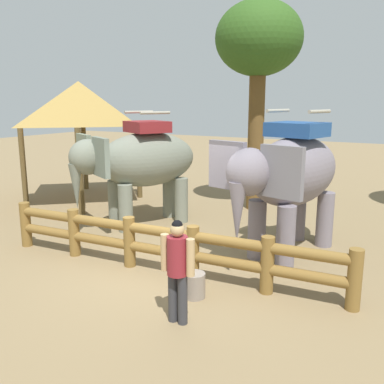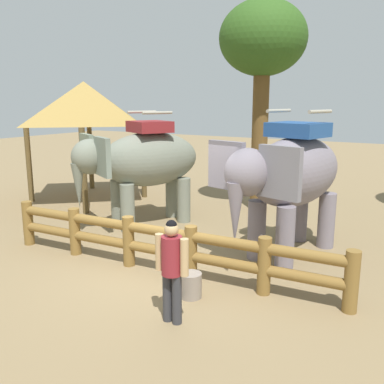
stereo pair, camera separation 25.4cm
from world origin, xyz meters
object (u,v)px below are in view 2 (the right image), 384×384
(tourist_woman_in_black, at_px, (172,264))
(tree_far_left, at_px, (263,45))
(thatched_shelter, at_px, (85,104))
(log_fence, at_px, (159,243))
(elephant_center, at_px, (289,176))
(elephant_near_left, at_px, (142,162))
(feed_bucket, at_px, (191,285))

(tourist_woman_in_black, relative_size, tree_far_left, 0.26)
(thatched_shelter, bearing_deg, tree_far_left, 17.83)
(thatched_shelter, bearing_deg, tourist_woman_in_black, -37.62)
(log_fence, xyz_separation_m, thatched_shelter, (-5.80, 3.98, 2.66))
(elephant_center, relative_size, thatched_shelter, 0.95)
(log_fence, bearing_deg, thatched_shelter, 145.53)
(log_fence, relative_size, tree_far_left, 1.20)
(elephant_center, height_order, tourist_woman_in_black, elephant_center)
(log_fence, relative_size, thatched_shelter, 1.88)
(log_fence, height_order, elephant_near_left, elephant_near_left)
(elephant_near_left, xyz_separation_m, thatched_shelter, (-3.51, 1.47, 1.52))
(thatched_shelter, distance_m, tree_far_left, 6.07)
(log_fence, xyz_separation_m, elephant_near_left, (-2.30, 2.51, 1.14))
(log_fence, relative_size, feed_bucket, 17.04)
(elephant_near_left, distance_m, thatched_shelter, 4.10)
(elephant_center, relative_size, tree_far_left, 0.61)
(elephant_near_left, bearing_deg, log_fence, -47.57)
(log_fence, distance_m, tree_far_left, 7.24)
(elephant_near_left, height_order, tourist_woman_in_black, elephant_near_left)
(log_fence, distance_m, elephant_center, 3.15)
(elephant_near_left, height_order, thatched_shelter, thatched_shelter)
(log_fence, xyz_separation_m, tree_far_left, (-0.26, 5.77, 4.37))
(elephant_near_left, xyz_separation_m, elephant_center, (4.18, -0.29, 0.05))
(tree_far_left, relative_size, feed_bucket, 14.26)
(tourist_woman_in_black, distance_m, thatched_shelter, 9.30)
(tourist_woman_in_black, bearing_deg, feed_bucket, 102.62)
(tourist_woman_in_black, bearing_deg, log_fence, 131.31)
(elephant_center, distance_m, tree_far_left, 5.22)
(log_fence, bearing_deg, feed_bucket, -29.32)
(log_fence, distance_m, tourist_woman_in_black, 2.05)
(tree_far_left, xyz_separation_m, feed_bucket, (1.39, -6.40, -4.75))
(tourist_woman_in_black, relative_size, feed_bucket, 3.74)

